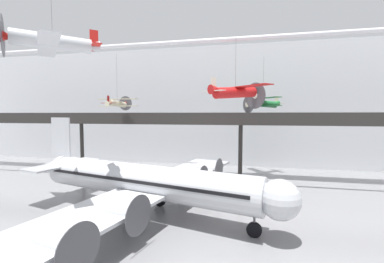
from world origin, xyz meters
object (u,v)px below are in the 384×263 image
at_px(suspended_plane_green_biplane, 263,103).
at_px(airliner_silver_main, 142,181).
at_px(suspended_plane_red_highwing, 235,92).
at_px(suspended_plane_silver_racer, 53,42).
at_px(suspended_plane_cream_biplane, 117,103).

bearing_deg(suspended_plane_green_biplane, airliner_silver_main, 20.65).
relative_size(suspended_plane_red_highwing, suspended_plane_silver_racer, 1.12).
distance_m(suspended_plane_green_biplane, suspended_plane_cream_biplane, 24.16).
bearing_deg(suspended_plane_silver_racer, suspended_plane_red_highwing, 179.31).
xyz_separation_m(suspended_plane_red_highwing, suspended_plane_silver_racer, (-14.89, -13.60, 3.40)).
bearing_deg(suspended_plane_cream_biplane, suspended_plane_red_highwing, -101.41).
height_order(airliner_silver_main, suspended_plane_green_biplane, suspended_plane_green_biplane).
bearing_deg(suspended_plane_red_highwing, suspended_plane_silver_racer, 175.17).
xyz_separation_m(suspended_plane_green_biplane, suspended_plane_silver_racer, (-18.95, -25.74, 4.38)).
bearing_deg(airliner_silver_main, suspended_plane_green_biplane, 70.84).
xyz_separation_m(suspended_plane_green_biplane, suspended_plane_cream_biplane, (-23.12, -7.01, -0.07)).
xyz_separation_m(airliner_silver_main, suspended_plane_green_biplane, (13.19, 20.49, 8.82)).
xyz_separation_m(airliner_silver_main, suspended_plane_silver_racer, (-5.76, -5.25, 13.19)).
distance_m(suspended_plane_red_highwing, suspended_plane_silver_racer, 20.45).
xyz_separation_m(suspended_plane_cream_biplane, suspended_plane_silver_racer, (4.17, -18.73, 4.45)).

